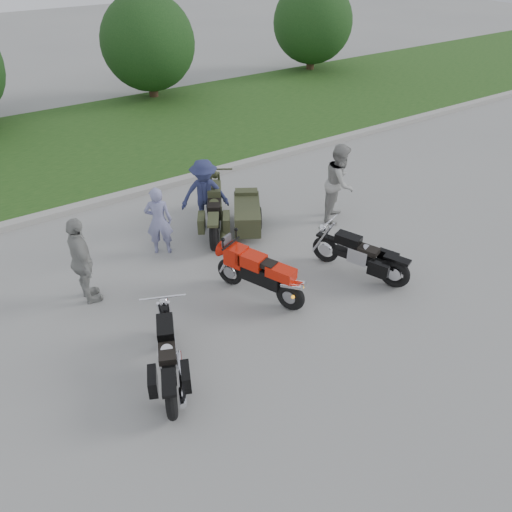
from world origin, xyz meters
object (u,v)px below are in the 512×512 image
cruiser_left (169,359)px  person_grey (340,182)px  sportbike_red (261,273)px  person_back (82,261)px  cruiser_right (363,258)px  person_stripe (159,221)px  person_denim (205,195)px  cruiser_sidecar (234,214)px

cruiser_left → person_grey: bearing=46.3°
sportbike_red → person_back: person_back is taller
cruiser_right → person_stripe: size_ratio=1.30×
person_back → person_stripe: bearing=-65.5°
cruiser_left → person_denim: person_denim is taller
cruiser_right → person_denim: 3.96m
sportbike_red → person_denim: 2.99m
person_denim → cruiser_left: bearing=-102.3°
cruiser_left → cruiser_right: (4.58, 0.45, -0.01)m
cruiser_right → person_stripe: person_stripe is taller
cruiser_right → person_denim: person_denim is taller
cruiser_right → person_grey: size_ratio=1.09×
cruiser_right → person_stripe: (-3.18, 3.07, 0.37)m
person_stripe → person_grey: person_grey is taller
person_stripe → person_grey: bearing=-164.4°
sportbike_red → cruiser_right: size_ratio=0.92×
sportbike_red → person_stripe: (-1.00, 2.53, 0.23)m
sportbike_red → person_grey: bearing=2.3°
person_stripe → person_back: (-1.88, -0.79, 0.11)m
cruiser_sidecar → person_stripe: 1.86m
sportbike_red → person_stripe: 2.73m
cruiser_right → cruiser_sidecar: 3.27m
cruiser_sidecar → person_back: person_back is taller
sportbike_red → person_stripe: size_ratio=1.20×
person_denim → person_back: person_back is taller
person_grey → cruiser_sidecar: bearing=123.3°
cruiser_right → person_denim: bearing=94.9°
sportbike_red → cruiser_left: (-2.40, -0.98, -0.13)m
cruiser_right → person_stripe: bearing=113.2°
person_grey → person_back: size_ratio=1.05×
cruiser_right → cruiser_sidecar: bearing=91.5°
person_stripe → person_denim: bearing=-134.9°
cruiser_right → person_grey: (1.13, 2.15, 0.52)m
person_stripe → cruiser_sidecar: bearing=-155.0°
person_stripe → person_denim: person_denim is taller
person_denim → person_back: size_ratio=0.95×
sportbike_red → person_back: bearing=125.1°
person_denim → person_grey: bearing=-1.9°
cruiser_left → person_back: size_ratio=1.17×
cruiser_left → cruiser_sidecar: bearing=68.7°
cruiser_left → cruiser_right: 4.60m
cruiser_sidecar → person_stripe: size_ratio=1.48×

